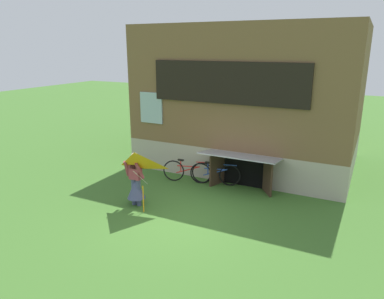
{
  "coord_description": "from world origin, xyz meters",
  "views": [
    {
      "loc": [
        4.21,
        -7.8,
        4.46
      ],
      "look_at": [
        -0.36,
        1.25,
        1.55
      ],
      "focal_mm": 33.8,
      "sensor_mm": 36.0,
      "label": 1
    }
  ],
  "objects": [
    {
      "name": "bicycle_blue",
      "position": [
        -0.21,
        2.64,
        0.38
      ],
      "size": [
        1.66,
        0.46,
        0.77
      ],
      "rotation": [
        0.0,
        0.0,
        0.25
      ],
      "color": "black",
      "rests_on": "ground_plane"
    },
    {
      "name": "bicycle_red",
      "position": [
        -1.12,
        2.45,
        0.38
      ],
      "size": [
        1.69,
        0.5,
        0.79
      ],
      "rotation": [
        0.0,
        0.0,
        0.27
      ],
      "color": "black",
      "rests_on": "ground_plane"
    },
    {
      "name": "kite",
      "position": [
        -1.18,
        -0.45,
        1.34
      ],
      "size": [
        1.16,
        1.13,
        1.69
      ],
      "color": "orange",
      "rests_on": "ground_plane"
    },
    {
      "name": "person",
      "position": [
        -1.61,
        0.12,
        0.67
      ],
      "size": [
        0.61,
        0.52,
        1.58
      ],
      "rotation": [
        0.0,
        0.0,
        -0.34
      ],
      "color": "#474C75",
      "rests_on": "ground_plane"
    },
    {
      "name": "log_house",
      "position": [
        -0.0,
        5.71,
        2.6
      ],
      "size": [
        7.69,
        6.54,
        5.19
      ],
      "color": "#ADA393",
      "rests_on": "ground_plane"
    },
    {
      "name": "ground_plane",
      "position": [
        0.0,
        0.0,
        0.0
      ],
      "size": [
        60.0,
        60.0,
        0.0
      ],
      "primitive_type": "plane",
      "color": "#3D6B28"
    }
  ]
}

